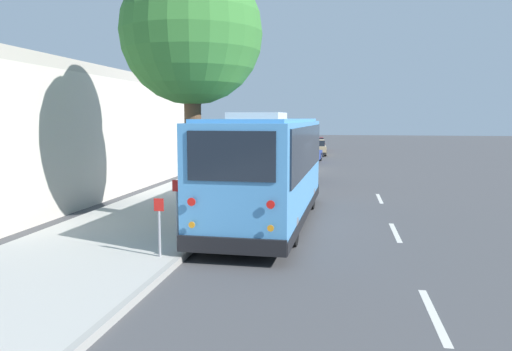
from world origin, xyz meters
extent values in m
plane|color=#474749|center=(0.00, 0.00, 0.00)|extent=(160.00, 160.00, 0.00)
cube|color=#B2AFA8|center=(0.00, 3.95, 0.07)|extent=(80.00, 4.49, 0.15)
cube|color=#9D9A94|center=(0.00, 1.64, 0.07)|extent=(80.00, 0.14, 0.15)
cube|color=#4C93D1|center=(0.26, 0.31, 1.68)|extent=(9.11, 2.64, 2.81)
cube|color=black|center=(0.26, 0.31, 0.42)|extent=(9.16, 2.70, 0.28)
cube|color=black|center=(0.26, 0.31, 2.30)|extent=(8.38, 2.71, 1.34)
cube|color=black|center=(4.81, 0.19, 2.30)|extent=(0.09, 2.11, 1.41)
cube|color=black|center=(-4.28, 0.43, 2.40)|extent=(0.08, 1.93, 1.07)
cube|color=black|center=(4.81, 0.19, 2.95)|extent=(0.09, 1.73, 0.22)
cube|color=#4C93D1|center=(0.26, 0.31, 3.13)|extent=(8.55, 2.41, 0.10)
cube|color=silver|center=(-1.35, 0.35, 3.25)|extent=(1.70, 1.41, 0.20)
cube|color=black|center=(4.83, 0.18, 0.46)|extent=(0.17, 2.43, 0.36)
cube|color=black|center=(-4.31, 0.43, 0.46)|extent=(0.17, 2.43, 0.36)
cylinder|color=red|center=(-4.33, 1.30, 1.40)|extent=(0.03, 0.18, 0.18)
cylinder|color=orange|center=(-4.33, 1.30, 0.90)|extent=(0.03, 0.14, 0.14)
cylinder|color=red|center=(-4.38, -0.44, 1.40)|extent=(0.03, 0.18, 0.18)
cylinder|color=orange|center=(-4.38, -0.44, 0.90)|extent=(0.03, 0.14, 0.14)
cube|color=white|center=(4.90, 0.99, 0.63)|extent=(0.05, 0.32, 0.18)
cube|color=white|center=(4.86, -0.62, 0.63)|extent=(0.05, 0.32, 0.18)
cube|color=black|center=(4.54, 1.55, 2.56)|extent=(0.06, 0.10, 0.24)
cylinder|color=black|center=(2.97, 1.28, 0.51)|extent=(1.03, 0.33, 1.02)
cylinder|color=slate|center=(2.97, 1.28, 0.51)|extent=(0.47, 0.33, 0.46)
cylinder|color=black|center=(2.91, -0.81, 0.51)|extent=(1.03, 0.33, 1.02)
cylinder|color=slate|center=(2.91, -0.81, 0.51)|extent=(0.47, 0.33, 0.46)
cylinder|color=black|center=(-2.25, 1.42, 0.51)|extent=(1.03, 0.33, 1.02)
cylinder|color=slate|center=(-2.25, 1.42, 0.51)|extent=(0.47, 0.33, 0.46)
cylinder|color=black|center=(-2.31, -0.67, 0.51)|extent=(1.03, 0.33, 1.02)
cylinder|color=slate|center=(-2.31, -0.67, 0.51)|extent=(0.47, 0.33, 0.46)
cube|color=#19234C|center=(10.30, 0.45, 0.47)|extent=(4.19, 1.68, 0.63)
cube|color=black|center=(10.19, 0.45, 1.02)|extent=(1.99, 1.43, 0.48)
cube|color=#19234C|center=(10.19, 0.45, 1.26)|extent=(1.91, 1.40, 0.05)
cube|color=black|center=(12.40, 0.48, 0.26)|extent=(0.10, 1.58, 0.20)
cube|color=black|center=(8.19, 0.43, 0.26)|extent=(0.10, 1.58, 0.20)
cylinder|color=black|center=(11.61, 1.21, 0.32)|extent=(0.64, 0.21, 0.63)
cylinder|color=slate|center=(11.61, 1.21, 0.32)|extent=(0.29, 0.22, 0.29)
cylinder|color=black|center=(11.62, -0.27, 0.32)|extent=(0.64, 0.21, 0.63)
cylinder|color=slate|center=(11.62, -0.27, 0.32)|extent=(0.29, 0.22, 0.29)
cylinder|color=black|center=(8.97, 1.18, 0.32)|extent=(0.64, 0.21, 0.63)
cylinder|color=slate|center=(8.97, 1.18, 0.32)|extent=(0.29, 0.22, 0.29)
cylinder|color=black|center=(8.99, -0.30, 0.32)|extent=(0.64, 0.21, 0.63)
cylinder|color=slate|center=(8.99, -0.30, 0.32)|extent=(0.29, 0.22, 0.29)
cube|color=silver|center=(16.10, 0.65, 0.46)|extent=(4.53, 1.75, 0.61)
cube|color=black|center=(15.98, 0.64, 1.01)|extent=(2.16, 1.47, 0.48)
cube|color=silver|center=(15.98, 0.64, 1.25)|extent=(2.08, 1.43, 0.05)
cube|color=black|center=(18.37, 0.70, 0.25)|extent=(0.12, 1.59, 0.20)
cube|color=black|center=(13.83, 0.59, 0.25)|extent=(0.12, 1.59, 0.20)
cylinder|color=black|center=(17.50, 1.43, 0.31)|extent=(0.62, 0.21, 0.62)
cylinder|color=slate|center=(17.50, 1.43, 0.31)|extent=(0.28, 0.23, 0.28)
cylinder|color=black|center=(17.54, -0.06, 0.31)|extent=(0.62, 0.21, 0.62)
cylinder|color=slate|center=(17.54, -0.06, 0.31)|extent=(0.28, 0.23, 0.28)
cylinder|color=black|center=(14.66, 1.36, 0.31)|extent=(0.62, 0.21, 0.62)
cylinder|color=slate|center=(14.66, 1.36, 0.31)|extent=(0.28, 0.23, 0.28)
cylinder|color=black|center=(14.70, -0.13, 0.31)|extent=(0.62, 0.21, 0.62)
cylinder|color=slate|center=(14.70, -0.13, 0.31)|extent=(0.28, 0.23, 0.28)
cube|color=navy|center=(21.82, 0.56, 0.46)|extent=(4.13, 2.03, 0.61)
cube|color=black|center=(21.72, 0.57, 1.01)|extent=(2.01, 1.63, 0.48)
cube|color=navy|center=(21.72, 0.57, 1.25)|extent=(1.93, 1.59, 0.05)
cube|color=black|center=(23.84, 0.41, 0.25)|extent=(0.20, 1.68, 0.20)
cube|color=black|center=(19.80, 0.72, 0.25)|extent=(0.20, 1.68, 0.20)
cylinder|color=black|center=(23.14, 1.26, 0.31)|extent=(0.63, 0.25, 0.62)
cylinder|color=slate|center=(23.14, 1.26, 0.31)|extent=(0.29, 0.24, 0.28)
cylinder|color=black|center=(23.03, -0.32, 0.31)|extent=(0.63, 0.25, 0.62)
cylinder|color=slate|center=(23.03, -0.32, 0.31)|extent=(0.29, 0.24, 0.28)
cylinder|color=black|center=(20.62, 1.45, 0.31)|extent=(0.63, 0.25, 0.62)
cylinder|color=slate|center=(20.62, 1.45, 0.31)|extent=(0.29, 0.24, 0.28)
cylinder|color=black|center=(20.50, -0.13, 0.31)|extent=(0.63, 0.25, 0.62)
cylinder|color=slate|center=(20.50, -0.13, 0.31)|extent=(0.29, 0.24, 0.28)
cube|color=tan|center=(28.74, 0.33, 0.50)|extent=(4.49, 2.02, 0.66)
cube|color=black|center=(28.63, 0.32, 1.06)|extent=(2.17, 1.63, 0.48)
cube|color=tan|center=(28.63, 0.32, 1.30)|extent=(2.09, 1.59, 0.05)
cube|color=black|center=(30.95, 0.47, 0.27)|extent=(0.19, 1.68, 0.20)
cube|color=black|center=(26.53, 0.18, 0.27)|extent=(0.19, 1.68, 0.20)
cylinder|color=black|center=(30.07, 1.21, 0.34)|extent=(0.69, 0.24, 0.67)
cylinder|color=slate|center=(30.07, 1.21, 0.34)|extent=(0.32, 0.24, 0.30)
cylinder|color=black|center=(30.17, -0.38, 0.34)|extent=(0.69, 0.24, 0.67)
cylinder|color=slate|center=(30.17, -0.38, 0.34)|extent=(0.32, 0.24, 0.30)
cylinder|color=black|center=(27.31, 1.03, 0.34)|extent=(0.69, 0.24, 0.67)
cylinder|color=slate|center=(27.31, 1.03, 0.34)|extent=(0.32, 0.24, 0.30)
cylinder|color=black|center=(27.41, -0.56, 0.34)|extent=(0.69, 0.24, 0.67)
cylinder|color=slate|center=(27.41, -0.56, 0.34)|extent=(0.32, 0.24, 0.30)
cube|color=maroon|center=(34.76, 0.62, 0.48)|extent=(4.35, 1.97, 0.63)
cube|color=black|center=(34.65, 0.61, 1.03)|extent=(2.11, 1.59, 0.48)
cube|color=maroon|center=(34.65, 0.61, 1.27)|extent=(2.02, 1.55, 0.05)
cube|color=black|center=(36.90, 0.76, 0.26)|extent=(0.19, 1.63, 0.20)
cube|color=black|center=(32.62, 0.47, 0.26)|extent=(0.19, 1.63, 0.20)
cylinder|color=black|center=(36.05, 1.47, 0.32)|extent=(0.66, 0.24, 0.64)
cylinder|color=slate|center=(36.05, 1.47, 0.32)|extent=(0.30, 0.24, 0.29)
cylinder|color=black|center=(36.15, -0.06, 0.32)|extent=(0.66, 0.24, 0.64)
cylinder|color=slate|center=(36.15, -0.06, 0.32)|extent=(0.30, 0.24, 0.29)
cylinder|color=black|center=(33.37, 1.29, 0.32)|extent=(0.66, 0.24, 0.64)
cylinder|color=slate|center=(33.37, 1.29, 0.32)|extent=(0.30, 0.24, 0.29)
cylinder|color=black|center=(33.48, -0.24, 0.32)|extent=(0.66, 0.24, 0.64)
cylinder|color=slate|center=(33.48, -0.24, 0.32)|extent=(0.30, 0.24, 0.29)
cylinder|color=brown|center=(-0.53, 2.40, 2.17)|extent=(0.49, 0.49, 4.03)
sphere|color=#387A33|center=(-0.53, 2.40, 5.60)|extent=(4.06, 4.06, 4.06)
cylinder|color=gray|center=(-4.29, 2.05, 0.66)|extent=(0.06, 0.06, 1.02)
cube|color=red|center=(-4.29, 2.05, 1.31)|extent=(0.02, 0.22, 0.28)
cylinder|color=gray|center=(-3.07, 2.05, 0.79)|extent=(0.06, 0.06, 1.28)
cube|color=red|center=(-3.07, 2.05, 1.57)|extent=(0.02, 0.22, 0.28)
cylinder|color=gold|center=(7.89, 2.18, 0.47)|extent=(0.22, 0.22, 0.65)
sphere|color=gold|center=(7.89, 2.18, 0.86)|extent=(0.20, 0.20, 0.20)
cube|color=beige|center=(5.01, 11.37, 2.38)|extent=(18.01, 8.64, 4.76)
cube|color=#B1A99C|center=(5.01, 7.20, 4.96)|extent=(18.01, 0.30, 0.40)
cube|color=silver|center=(-6.36, -3.41, 0.00)|extent=(2.40, 0.14, 0.01)
cube|color=silver|center=(-0.36, -3.41, 0.00)|extent=(2.40, 0.14, 0.01)
cube|color=silver|center=(5.64, -3.41, 0.00)|extent=(2.40, 0.14, 0.01)
camera|label=1|loc=(-14.55, -1.87, 3.21)|focal=35.00mm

